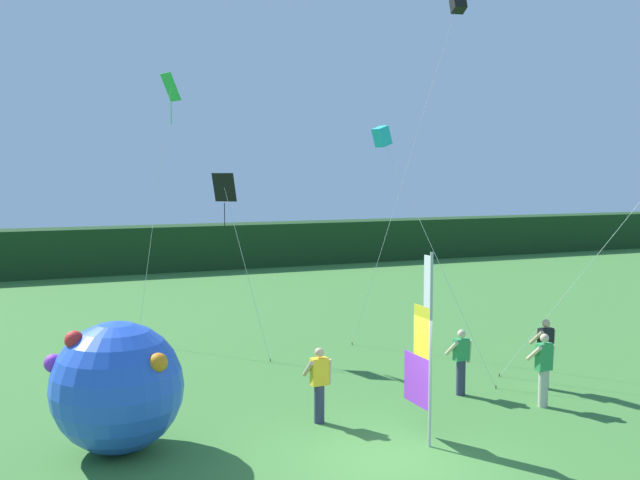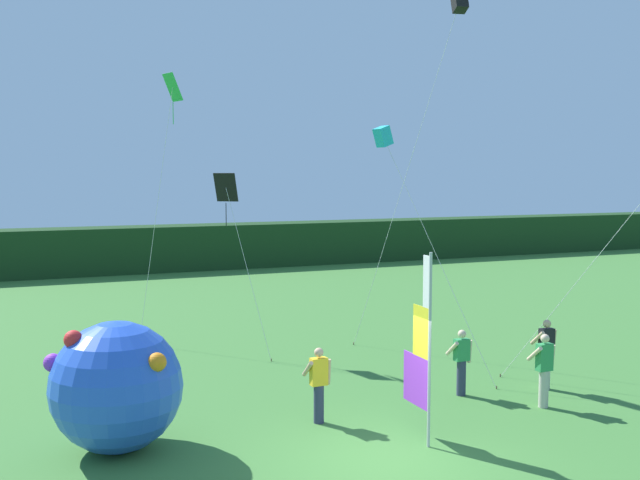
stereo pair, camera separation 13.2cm
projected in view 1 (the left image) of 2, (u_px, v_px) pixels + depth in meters
ground_plane at (389, 460)px, 13.78m from camera, size 120.00×120.00×0.00m
distant_treeline at (137, 249)px, 40.01m from camera, size 80.00×2.40×2.46m
banner_flag at (423, 351)px, 14.58m from camera, size 0.06×1.03×3.83m
person_near_banner at (544, 368)px, 16.87m from camera, size 0.55×0.48×1.70m
person_mid_field at (545, 352)px, 18.29m from camera, size 0.55×0.48×1.74m
person_far_left at (319, 383)px, 15.78m from camera, size 0.55×0.48×1.63m
person_far_right at (461, 360)px, 17.77m from camera, size 0.55×0.48×1.60m
inflatable_balloon at (117, 387)px, 14.11m from camera, size 2.56×2.52×2.52m
kite_black_diamond_0 at (226, 194)px, 22.22m from camera, size 1.09×2.49×5.34m
kite_green_diamond_1 at (169, 100)px, 23.39m from camera, size 1.60×0.94×8.47m
kite_cyan_box_2 at (383, 139)px, 20.55m from camera, size 1.64×3.86×6.66m
kite_black_box_4 at (457, 6)px, 21.52m from camera, size 2.79×2.06×10.62m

